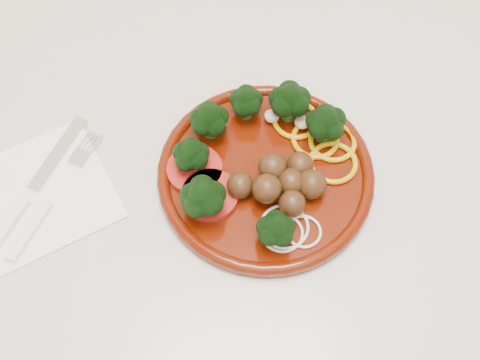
{
  "coord_description": "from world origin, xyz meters",
  "views": [
    {
      "loc": [
        -0.11,
        1.35,
        1.48
      ],
      "look_at": [
        -0.07,
        1.67,
        0.92
      ],
      "focal_mm": 45.0,
      "sensor_mm": 36.0,
      "label": 1
    }
  ],
  "objects": [
    {
      "name": "counter",
      "position": [
        0.0,
        1.7,
        0.45
      ],
      "size": [
        2.4,
        0.6,
        0.9
      ],
      "color": "beige",
      "rests_on": "ground"
    },
    {
      "name": "knife",
      "position": [
        -0.3,
        1.68,
        0.91
      ],
      "size": [
        0.11,
        0.18,
        0.01
      ],
      "rotation": [
        0.0,
        0.0,
        1.03
      ],
      "color": "silver",
      "rests_on": "napkin"
    },
    {
      "name": "napkin",
      "position": [
        -0.28,
        1.69,
        0.9
      ],
      "size": [
        0.19,
        0.19,
        0.0
      ],
      "primitive_type": "cube",
      "rotation": [
        0.0,
        0.0,
        0.38
      ],
      "color": "white",
      "rests_on": "counter"
    },
    {
      "name": "fork",
      "position": [
        -0.28,
        1.66,
        0.91
      ],
      "size": [
        0.1,
        0.16,
        0.01
      ],
      "rotation": [
        0.0,
        0.0,
        1.03
      ],
      "color": "white",
      "rests_on": "napkin"
    },
    {
      "name": "plate",
      "position": [
        -0.04,
        1.68,
        0.92
      ],
      "size": [
        0.24,
        0.24,
        0.06
      ],
      "rotation": [
        0.0,
        0.0,
        0.13
      ],
      "color": "#420E02",
      "rests_on": "counter"
    }
  ]
}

